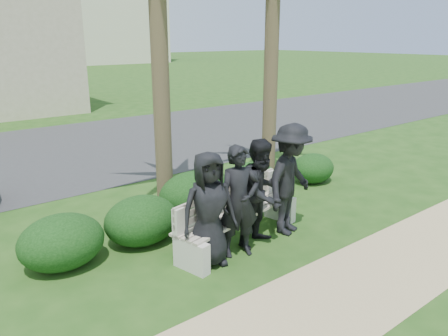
{
  "coord_description": "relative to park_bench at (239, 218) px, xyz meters",
  "views": [
    {
      "loc": [
        -4.33,
        -4.75,
        3.24
      ],
      "look_at": [
        0.23,
        1.0,
        1.03
      ],
      "focal_mm": 35.0,
      "sensor_mm": 36.0,
      "label": 1
    }
  ],
  "objects": [
    {
      "name": "hedge_e",
      "position": [
        1.36,
        1.24,
        0.02
      ],
      "size": [
        1.28,
        1.05,
        0.83
      ],
      "primitive_type": "ellipsoid",
      "color": "black",
      "rests_on": "ground"
    },
    {
      "name": "hedge_a",
      "position": [
        -2.56,
        0.98,
        0.0
      ],
      "size": [
        1.24,
        1.03,
        0.81
      ],
      "primitive_type": "ellipsoid",
      "color": "black",
      "rests_on": "ground"
    },
    {
      "name": "footpath",
      "position": [
        0.04,
        -2.05,
        -0.4
      ],
      "size": [
        30.0,
        1.6,
        0.01
      ],
      "primitive_type": "cube",
      "color": "tan",
      "rests_on": "ground"
    },
    {
      "name": "hedge_b",
      "position": [
        -1.28,
        0.96,
        0.0
      ],
      "size": [
        1.23,
        1.02,
        0.8
      ],
      "primitive_type": "ellipsoid",
      "color": "black",
      "rests_on": "ground"
    },
    {
      "name": "asphalt_street",
      "position": [
        0.04,
        7.75,
        -0.4
      ],
      "size": [
        160.0,
        8.0,
        0.01
      ],
      "primitive_type": "cube",
      "color": "#2D2D30",
      "rests_on": "ground"
    },
    {
      "name": "man_c",
      "position": [
        0.22,
        -0.27,
        0.47
      ],
      "size": [
        0.96,
        0.82,
        1.74
      ],
      "primitive_type": "imported",
      "rotation": [
        0.0,
        0.0,
        0.2
      ],
      "color": "black",
      "rests_on": "ground"
    },
    {
      "name": "ground",
      "position": [
        0.04,
        -0.25,
        -0.4
      ],
      "size": [
        160.0,
        160.0,
        0.0
      ],
      "primitive_type": "plane",
      "color": "#1E4513",
      "rests_on": "ground"
    },
    {
      "name": "man_b",
      "position": [
        -0.31,
        -0.35,
        0.47
      ],
      "size": [
        0.73,
        0.6,
        1.73
      ],
      "primitive_type": "imported",
      "rotation": [
        0.0,
        0.0,
        -0.34
      ],
      "color": "black",
      "rests_on": "ground"
    },
    {
      "name": "hedge_d",
      "position": [
        0.01,
        1.31,
        0.04
      ],
      "size": [
        1.36,
        1.12,
        0.88
      ],
      "primitive_type": "ellipsoid",
      "color": "black",
      "rests_on": "ground"
    },
    {
      "name": "man_a",
      "position": [
        -0.83,
        -0.29,
        0.45
      ],
      "size": [
        0.94,
        0.73,
        1.71
      ],
      "primitive_type": "imported",
      "rotation": [
        0.0,
        0.0,
        -0.24
      ],
      "color": "black",
      "rests_on": "ground"
    },
    {
      "name": "hedge_f",
      "position": [
        3.32,
        1.28,
        -0.06
      ],
      "size": [
        1.05,
        0.87,
        0.69
      ],
      "primitive_type": "ellipsoid",
      "color": "black",
      "rests_on": "ground"
    },
    {
      "name": "man_d",
      "position": [
        0.88,
        -0.27,
        0.55
      ],
      "size": [
        1.39,
        1.05,
        1.9
      ],
      "primitive_type": "imported",
      "rotation": [
        0.0,
        0.0,
        0.31
      ],
      "color": "black",
      "rests_on": "ground"
    },
    {
      "name": "hedge_c",
      "position": [
        -0.02,
        1.39,
        -0.02
      ],
      "size": [
        1.16,
        0.96,
        0.76
      ],
      "primitive_type": "ellipsoid",
      "color": "black",
      "rests_on": "ground"
    },
    {
      "name": "park_bench",
      "position": [
        0.0,
        0.0,
        0.0
      ],
      "size": [
        2.66,
        1.11,
        0.89
      ],
      "rotation": [
        0.0,
        0.0,
        0.22
      ],
      "color": "#A89C8D",
      "rests_on": "ground"
    }
  ]
}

